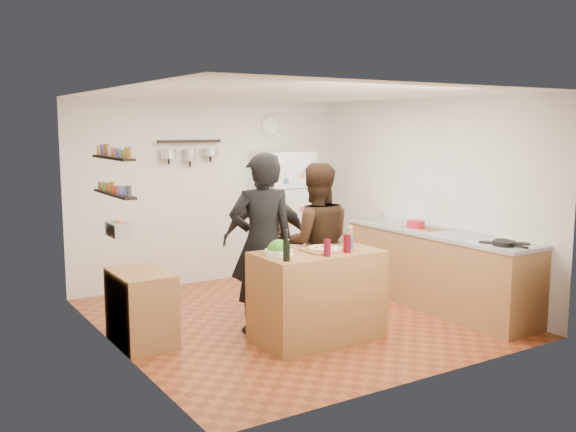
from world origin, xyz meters
TOP-DOWN VIEW (x-y plane):
  - room_shell at (0.00, 0.39)m, footprint 4.20×4.20m
  - prep_island at (-0.20, -0.76)m, footprint 1.25×0.72m
  - pizza_board at (-0.12, -0.78)m, footprint 0.42×0.34m
  - pizza at (-0.12, -0.78)m, footprint 0.34×0.34m
  - salad_bowl at (-0.62, -0.71)m, footprint 0.28×0.28m
  - wine_bottle at (-0.70, -0.98)m, footprint 0.07×0.07m
  - wine_glass_near at (-0.25, -1.00)m, footprint 0.07×0.07m
  - wine_glass_far at (0.02, -0.96)m, footprint 0.08×0.08m
  - pepper_mill at (0.25, -0.71)m, footprint 0.05×0.05m
  - salt_canister at (0.10, -0.88)m, footprint 0.09×0.09m
  - person_left at (-0.54, -0.25)m, footprint 0.79×0.62m
  - person_center at (0.12, -0.27)m, footprint 1.05×0.96m
  - person_back at (-0.15, 0.34)m, footprint 1.07×0.86m
  - counter_run at (1.70, -0.55)m, footprint 0.63×2.63m
  - stove_top at (1.70, -1.50)m, footprint 0.60×0.62m
  - skillet at (1.60, -1.58)m, footprint 0.24×0.24m
  - sink at (1.70, 0.30)m, footprint 0.50×0.80m
  - cutting_board at (1.70, -0.36)m, footprint 0.30×0.40m
  - red_bowl at (1.65, -0.21)m, footprint 0.21×0.21m
  - fridge at (0.95, 1.75)m, footprint 0.70×0.68m
  - wall_clock at (0.95, 2.08)m, footprint 0.30×0.03m
  - spice_shelf_lower at (-1.93, 0.20)m, footprint 0.12×1.00m
  - spice_shelf_upper at (-1.93, 0.20)m, footprint 0.12×1.00m
  - produce_basket at (-1.90, 0.20)m, footprint 0.18×0.35m
  - side_table at (-1.74, 0.08)m, footprint 0.50×0.80m
  - pot_rack at (-0.35, 2.00)m, footprint 0.90×0.04m

SIDE VIEW (x-z plane):
  - side_table at x=-1.74m, z-range 0.00..0.73m
  - counter_run at x=1.70m, z-range 0.00..0.90m
  - prep_island at x=-0.20m, z-range 0.00..0.91m
  - person_back at x=-0.15m, z-range 0.00..1.70m
  - person_center at x=0.12m, z-range 0.00..1.76m
  - fridge at x=0.95m, z-range 0.00..1.80m
  - stove_top at x=1.70m, z-range 0.90..0.92m
  - cutting_board at x=1.70m, z-range 0.90..0.92m
  - sink at x=1.70m, z-range 0.90..0.93m
  - pizza_board at x=-0.12m, z-range 0.91..0.93m
  - salad_bowl at x=-0.62m, z-range 0.91..0.97m
  - pizza at x=-0.12m, z-range 0.93..0.95m
  - skillet at x=1.60m, z-range 0.92..0.97m
  - person_left at x=-0.54m, z-range 0.00..1.89m
  - red_bowl at x=1.65m, z-range 0.92..1.01m
  - salt_canister at x=0.10m, z-range 0.91..1.05m
  - wine_glass_near at x=-0.25m, z-range 0.91..1.08m
  - pepper_mill at x=0.25m, z-range 0.91..1.09m
  - wine_glass_far at x=0.02m, z-range 0.91..1.10m
  - wine_bottle at x=-0.70m, z-range 0.91..1.11m
  - produce_basket at x=-1.90m, z-range 1.08..1.22m
  - room_shell at x=0.00m, z-range -0.85..3.35m
  - spice_shelf_lower at x=-1.93m, z-range 1.49..1.51m
  - spice_shelf_upper at x=-1.93m, z-range 1.84..1.86m
  - pot_rack at x=-0.35m, z-range 1.93..1.97m
  - wall_clock at x=0.95m, z-range 2.00..2.30m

